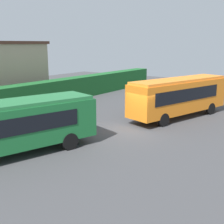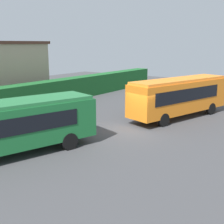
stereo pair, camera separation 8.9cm
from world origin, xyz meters
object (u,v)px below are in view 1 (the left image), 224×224
(bus_orange, at_px, (179,95))
(person_right, at_px, (139,102))
(person_far, at_px, (149,103))
(traffic_cone, at_px, (161,96))
(bus_green, at_px, (10,125))
(person_center, at_px, (43,120))

(bus_orange, distance_m, person_right, 3.68)
(person_far, bearing_deg, person_right, 123.64)
(person_right, xyz_separation_m, person_far, (0.37, -0.83, -0.04))
(person_right, relative_size, person_far, 1.04)
(person_far, height_order, traffic_cone, person_far)
(bus_green, relative_size, traffic_cone, 16.58)
(person_far, xyz_separation_m, traffic_cone, (7.08, 2.27, -0.63))
(bus_green, distance_m, person_far, 13.35)
(traffic_cone, bearing_deg, person_right, -169.01)
(bus_green, distance_m, person_center, 4.20)
(person_far, distance_m, traffic_cone, 7.46)
(person_far, bearing_deg, bus_green, -176.17)
(person_center, bearing_deg, bus_orange, -25.02)
(person_center, relative_size, person_far, 1.03)
(bus_orange, distance_m, person_center, 11.19)
(bus_orange, relative_size, person_far, 5.69)
(bus_orange, relative_size, person_center, 5.54)
(person_center, bearing_deg, person_right, -7.59)
(person_center, relative_size, traffic_cone, 3.03)
(person_right, height_order, traffic_cone, person_right)
(person_center, height_order, person_right, person_right)
(bus_green, xyz_separation_m, traffic_cone, (20.34, 0.92, -1.44))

